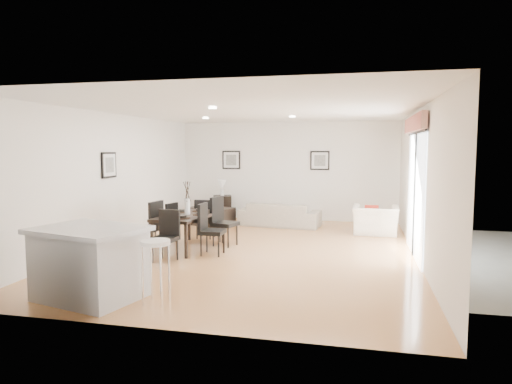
% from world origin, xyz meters
% --- Properties ---
extents(ground, '(8.00, 8.00, 0.00)m').
position_xyz_m(ground, '(0.00, 0.00, 0.00)').
color(ground, tan).
rests_on(ground, ground).
extents(wall_back, '(6.00, 0.04, 2.70)m').
position_xyz_m(wall_back, '(0.00, 4.00, 1.35)').
color(wall_back, white).
rests_on(wall_back, ground).
extents(wall_front, '(6.00, 0.04, 2.70)m').
position_xyz_m(wall_front, '(0.00, -4.00, 1.35)').
color(wall_front, white).
rests_on(wall_front, ground).
extents(wall_left, '(0.04, 8.00, 2.70)m').
position_xyz_m(wall_left, '(-3.00, 0.00, 1.35)').
color(wall_left, white).
rests_on(wall_left, ground).
extents(wall_right, '(0.04, 8.00, 2.70)m').
position_xyz_m(wall_right, '(3.00, 0.00, 1.35)').
color(wall_right, white).
rests_on(wall_right, ground).
extents(ceiling, '(6.00, 8.00, 0.02)m').
position_xyz_m(ceiling, '(0.00, 0.00, 2.70)').
color(ceiling, white).
rests_on(ceiling, wall_back).
extents(sofa, '(2.12, 1.03, 0.60)m').
position_xyz_m(sofa, '(-0.01, 2.88, 0.30)').
color(sofa, '#A29683').
rests_on(sofa, ground).
extents(armchair, '(1.04, 0.92, 0.66)m').
position_xyz_m(armchair, '(2.34, 2.27, 0.33)').
color(armchair, white).
rests_on(armchair, ground).
extents(dining_table, '(0.97, 1.71, 0.68)m').
position_xyz_m(dining_table, '(-1.34, -0.09, 0.61)').
color(dining_table, black).
rests_on(dining_table, ground).
extents(dining_chair_wnear, '(0.50, 0.50, 0.98)m').
position_xyz_m(dining_chair_wnear, '(-1.91, -0.51, 0.55)').
color(dining_chair_wnear, black).
rests_on(dining_chair_wnear, ground).
extents(dining_chair_wfar, '(0.46, 0.46, 0.85)m').
position_xyz_m(dining_chair_wfar, '(-1.92, 0.30, 0.47)').
color(dining_chair_wfar, black).
rests_on(dining_chair_wfar, ground).
extents(dining_chair_enear, '(0.44, 0.44, 0.96)m').
position_xyz_m(dining_chair_enear, '(-0.77, -0.50, 0.54)').
color(dining_chair_enear, black).
rests_on(dining_chair_enear, ground).
extents(dining_chair_efar, '(0.54, 0.54, 1.00)m').
position_xyz_m(dining_chair_efar, '(-0.77, 0.34, 0.56)').
color(dining_chair_efar, black).
rests_on(dining_chair_efar, ground).
extents(dining_chair_head, '(0.45, 0.45, 0.90)m').
position_xyz_m(dining_chair_head, '(-1.33, -1.11, 0.50)').
color(dining_chair_head, black).
rests_on(dining_chair_head, ground).
extents(dining_chair_foot, '(0.39, 0.39, 0.87)m').
position_xyz_m(dining_chair_foot, '(-1.34, 0.92, 0.48)').
color(dining_chair_foot, black).
rests_on(dining_chair_foot, ground).
extents(vase, '(0.80, 1.26, 0.66)m').
position_xyz_m(vase, '(-1.34, -0.09, 0.93)').
color(vase, white).
rests_on(vase, dining_table).
extents(coffee_table, '(1.27, 0.96, 0.45)m').
position_xyz_m(coffee_table, '(-1.79, 2.66, 0.23)').
color(coffee_table, black).
rests_on(coffee_table, ground).
extents(side_table, '(0.62, 0.62, 0.66)m').
position_xyz_m(side_table, '(-1.78, 3.66, 0.33)').
color(side_table, black).
rests_on(side_table, ground).
extents(table_lamp, '(0.23, 0.23, 0.44)m').
position_xyz_m(table_lamp, '(-1.78, 3.66, 0.95)').
color(table_lamp, white).
rests_on(table_lamp, side_table).
extents(cushion, '(0.31, 0.12, 0.31)m').
position_xyz_m(cushion, '(2.25, 2.18, 0.53)').
color(cushion, '#A52215').
rests_on(cushion, armchair).
extents(kitchen_island, '(1.58, 1.34, 0.95)m').
position_xyz_m(kitchen_island, '(-1.49, -3.23, 0.48)').
color(kitchen_island, '#BCBCBE').
rests_on(kitchen_island, ground).
extents(bar_stool, '(0.38, 0.38, 0.83)m').
position_xyz_m(bar_stool, '(-0.54, -3.23, 0.71)').
color(bar_stool, white).
rests_on(bar_stool, ground).
extents(framed_print_back_left, '(0.52, 0.04, 0.52)m').
position_xyz_m(framed_print_back_left, '(-1.60, 3.97, 1.65)').
color(framed_print_back_left, black).
rests_on(framed_print_back_left, wall_back).
extents(framed_print_back_right, '(0.52, 0.04, 0.52)m').
position_xyz_m(framed_print_back_right, '(0.90, 3.97, 1.65)').
color(framed_print_back_right, black).
rests_on(framed_print_back_right, wall_back).
extents(framed_print_left_wall, '(0.04, 0.52, 0.52)m').
position_xyz_m(framed_print_left_wall, '(-2.97, -0.20, 1.65)').
color(framed_print_left_wall, black).
rests_on(framed_print_left_wall, wall_left).
extents(sliding_door, '(0.12, 2.70, 2.57)m').
position_xyz_m(sliding_door, '(2.96, 0.30, 1.66)').
color(sliding_door, white).
rests_on(sliding_door, wall_right).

